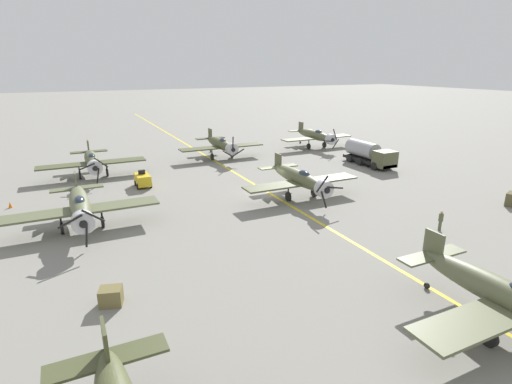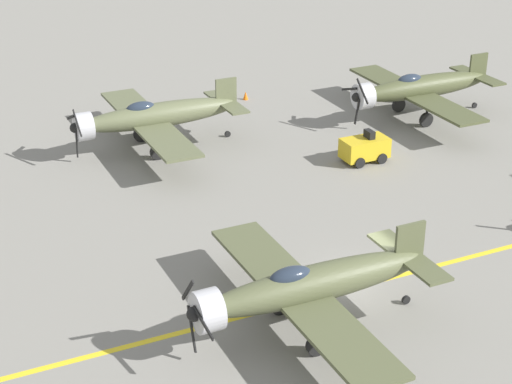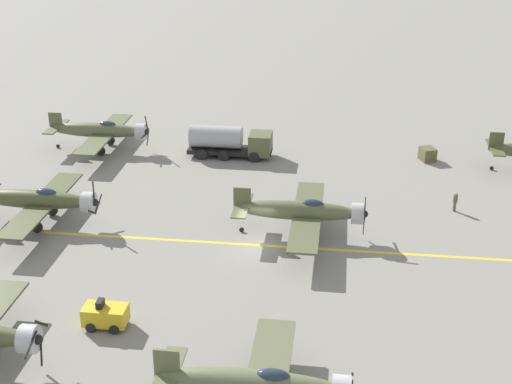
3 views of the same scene
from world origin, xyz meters
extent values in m
plane|color=gray|center=(0.00, 0.00, 0.00)|extent=(400.00, 400.00, 0.00)
cube|color=yellow|center=(0.00, 0.00, 0.00)|extent=(0.30, 160.00, 0.01)
ellipsoid|color=#555A3B|center=(-17.76, -17.81, 2.05)|extent=(1.50, 9.50, 1.42)
cylinder|color=#B7B7BC|center=(-17.76, -13.36, 2.05)|extent=(1.58, 0.90, 1.58)
ellipsoid|color=#232D3D|center=(-17.76, -16.67, 2.61)|extent=(0.80, 1.70, 0.76)
cube|color=#555A3B|center=(-17.76, -17.05, 1.71)|extent=(12.00, 2.10, 0.16)
cube|color=#555A3B|center=(-17.76, -21.90, 2.20)|extent=(4.40, 1.10, 0.12)
cube|color=#555A3B|center=(-17.76, -21.90, 2.85)|extent=(0.14, 1.30, 1.60)
sphere|color=black|center=(-17.76, -12.86, 2.05)|extent=(0.56, 0.56, 0.56)
cube|color=black|center=(-16.89, -12.86, 1.94)|extent=(1.75, 0.06, 0.37)
cube|color=black|center=(-18.09, -12.86, 2.86)|extent=(0.80, 0.06, 1.67)
cube|color=black|center=(-18.29, -12.86, 1.36)|extent=(1.18, 0.06, 1.47)
cylinder|color=black|center=(-19.26, -17.05, 1.08)|extent=(0.14, 0.14, 1.26)
cylinder|color=black|center=(-19.26, -17.05, 0.45)|extent=(0.22, 0.90, 0.90)
cylinder|color=black|center=(-16.26, -17.05, 1.08)|extent=(0.14, 0.14, 1.26)
cylinder|color=black|center=(-16.26, -17.05, 0.45)|extent=(0.22, 0.90, 0.90)
cylinder|color=black|center=(-17.76, -21.96, 0.18)|extent=(0.12, 0.36, 0.36)
cylinder|color=#B7B7BC|center=(15.83, -10.11, 2.05)|extent=(1.58, 0.90, 1.58)
sphere|color=black|center=(15.83, -9.61, 2.05)|extent=(0.56, 0.56, 0.56)
cube|color=black|center=(16.67, -9.61, 2.32)|extent=(1.71, 0.06, 0.68)
cube|color=black|center=(15.18, -9.61, 2.63)|extent=(1.40, 0.06, 1.27)
cube|color=black|center=(15.65, -9.61, 1.19)|extent=(0.50, 0.06, 1.74)
ellipsoid|color=#464B2C|center=(-1.42, -17.33, 2.05)|extent=(1.50, 9.50, 1.42)
cylinder|color=#B7B7BC|center=(-1.42, -12.88, 2.05)|extent=(1.58, 0.90, 1.58)
ellipsoid|color=#232D3D|center=(-1.42, -16.19, 2.61)|extent=(0.80, 1.70, 0.76)
cube|color=#464B2C|center=(-1.42, -16.57, 1.71)|extent=(12.00, 2.10, 0.16)
sphere|color=black|center=(-1.42, -12.38, 2.05)|extent=(0.56, 0.56, 0.56)
cube|color=black|center=(-1.39, -12.38, 2.92)|extent=(0.22, 0.06, 1.75)
cube|color=black|center=(-2.20, -12.38, 1.65)|extent=(1.62, 0.06, 0.93)
cube|color=black|center=(-0.69, -12.38, 1.58)|extent=(1.55, 0.06, 1.06)
cylinder|color=black|center=(-2.92, -16.57, 1.08)|extent=(0.14, 0.14, 1.26)
cylinder|color=black|center=(-2.92, -16.57, 0.45)|extent=(0.22, 0.90, 0.90)
cylinder|color=black|center=(0.08, -16.57, 1.08)|extent=(0.14, 0.14, 1.26)
cylinder|color=black|center=(0.08, -16.57, 0.45)|extent=(0.22, 0.90, 0.90)
ellipsoid|color=#535839|center=(-1.96, 2.92, 2.05)|extent=(1.50, 9.50, 1.42)
cylinder|color=#B7B7BC|center=(-1.96, 7.37, 2.05)|extent=(1.57, 0.90, 1.58)
ellipsoid|color=#232D3D|center=(-1.96, 4.06, 2.61)|extent=(0.80, 1.70, 0.76)
cube|color=#535839|center=(-1.96, 3.68, 1.71)|extent=(12.00, 2.10, 0.16)
cube|color=#535839|center=(-1.96, -1.17, 2.20)|extent=(4.40, 1.10, 0.12)
cube|color=#535839|center=(-1.96, -1.17, 2.85)|extent=(0.14, 1.30, 1.60)
sphere|color=black|center=(-1.96, 7.87, 2.05)|extent=(0.56, 0.56, 0.56)
cube|color=black|center=(-1.66, 7.87, 1.23)|extent=(0.73, 0.06, 1.69)
cube|color=black|center=(-1.40, 7.87, 2.72)|extent=(1.23, 0.06, 1.43)
cube|color=black|center=(-2.82, 7.87, 2.20)|extent=(1.75, 0.06, 0.44)
cylinder|color=black|center=(-3.46, 3.68, 1.08)|extent=(0.14, 0.14, 1.26)
cylinder|color=black|center=(-3.46, 3.68, 0.45)|extent=(0.22, 0.90, 0.90)
cylinder|color=black|center=(-0.46, 3.68, 1.08)|extent=(0.14, 0.14, 1.26)
cylinder|color=black|center=(-0.46, 3.68, 0.45)|extent=(0.22, 0.90, 0.90)
cylinder|color=black|center=(-1.96, -1.23, 0.18)|extent=(0.12, 0.36, 0.36)
ellipsoid|color=#5C6142|center=(17.98, 2.08, 2.05)|extent=(1.50, 9.50, 1.42)
ellipsoid|color=#232D3D|center=(17.98, 3.22, 2.61)|extent=(0.80, 1.70, 0.76)
cube|color=#5C6142|center=(17.98, -2.01, 2.20)|extent=(4.40, 1.10, 0.12)
cube|color=#5C6142|center=(17.98, -2.01, 2.85)|extent=(0.14, 1.30, 1.60)
cube|color=black|center=(17.28, 7.03, 2.57)|extent=(1.49, 0.06, 1.16)
cylinder|color=black|center=(16.48, 2.84, 1.08)|extent=(0.14, 0.14, 1.26)
cube|color=#4A4F31|center=(-17.16, 19.80, 2.20)|extent=(4.40, 1.10, 0.12)
cube|color=#4A4F31|center=(-17.16, 19.80, 2.85)|extent=(0.14, 1.30, 1.60)
cylinder|color=black|center=(-17.16, 19.74, 0.18)|extent=(0.12, 0.36, 0.36)
cube|color=black|center=(-17.60, -4.64, 0.62)|extent=(2.25, 8.00, 0.40)
cube|color=#515638|center=(-17.60, -1.68, 1.42)|extent=(2.50, 2.08, 2.00)
cylinder|color=#9E9EA3|center=(-17.60, -5.96, 1.93)|extent=(2.10, 4.96, 2.10)
cylinder|color=black|center=(-18.78, -2.16, 0.50)|extent=(0.30, 1.00, 1.00)
cylinder|color=black|center=(-16.41, -2.16, 0.50)|extent=(0.30, 1.00, 1.00)
cylinder|color=black|center=(-18.78, -5.04, 0.50)|extent=(0.30, 1.00, 1.00)
cylinder|color=black|center=(-16.41, -5.04, 0.50)|extent=(0.30, 1.00, 1.00)
cylinder|color=black|center=(-18.78, -7.12, 0.50)|extent=(0.30, 1.00, 1.00)
cylinder|color=black|center=(-16.41, -7.12, 0.50)|extent=(0.30, 1.00, 1.00)
cube|color=gold|center=(11.31, -7.48, 0.80)|extent=(1.40, 2.60, 1.10)
cube|color=black|center=(11.31, -7.74, 1.57)|extent=(0.70, 0.36, 0.44)
cylinder|color=black|center=(10.63, -6.77, 0.30)|extent=(0.20, 0.60, 0.60)
cylinder|color=black|center=(12.00, -6.77, 0.30)|extent=(0.20, 0.60, 0.60)
cylinder|color=black|center=(10.63, -8.20, 0.30)|extent=(0.20, 0.60, 0.60)
cylinder|color=black|center=(12.00, -8.20, 0.30)|extent=(0.20, 0.60, 0.60)
cylinder|color=#515638|center=(-7.76, 15.22, 0.39)|extent=(0.24, 0.24, 0.77)
cylinder|color=#515638|center=(-7.76, 15.22, 1.10)|extent=(0.35, 0.35, 0.64)
sphere|color=tan|center=(-7.76, 15.22, 1.52)|extent=(0.21, 0.21, 0.21)
cube|color=brown|center=(-18.90, 14.08, 0.62)|extent=(1.83, 1.69, 1.24)
camera|label=1|loc=(18.36, 35.47, 12.54)|focal=28.00mm
camera|label=2|loc=(-25.88, 16.75, 18.74)|focal=60.00mm
camera|label=3|loc=(45.63, 5.91, 24.67)|focal=50.00mm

